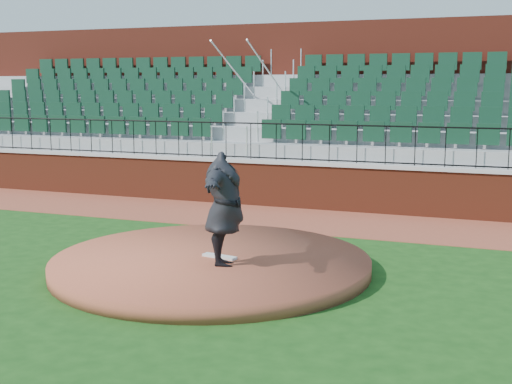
# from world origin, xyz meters

# --- Properties ---
(ground) EXTENTS (90.00, 90.00, 0.00)m
(ground) POSITION_xyz_m (0.00, 0.00, 0.00)
(ground) COLOR #153F12
(ground) RESTS_ON ground
(warning_track) EXTENTS (34.00, 3.20, 0.01)m
(warning_track) POSITION_xyz_m (0.00, 5.40, 0.01)
(warning_track) COLOR brown
(warning_track) RESTS_ON ground
(field_wall) EXTENTS (34.00, 0.35, 1.20)m
(field_wall) POSITION_xyz_m (0.00, 7.00, 0.60)
(field_wall) COLOR maroon
(field_wall) RESTS_ON ground
(wall_cap) EXTENTS (34.00, 0.45, 0.10)m
(wall_cap) POSITION_xyz_m (0.00, 7.00, 1.25)
(wall_cap) COLOR #B7B7B7
(wall_cap) RESTS_ON field_wall
(wall_railing) EXTENTS (34.00, 0.05, 1.00)m
(wall_railing) POSITION_xyz_m (0.00, 7.00, 1.80)
(wall_railing) COLOR black
(wall_railing) RESTS_ON wall_cap
(seating_stands) EXTENTS (34.00, 5.10, 4.60)m
(seating_stands) POSITION_xyz_m (0.00, 9.72, 2.30)
(seating_stands) COLOR gray
(seating_stands) RESTS_ON ground
(concourse_wall) EXTENTS (34.00, 0.50, 5.50)m
(concourse_wall) POSITION_xyz_m (0.00, 12.52, 2.75)
(concourse_wall) COLOR maroon
(concourse_wall) RESTS_ON ground
(pitchers_mound) EXTENTS (5.80, 5.80, 0.25)m
(pitchers_mound) POSITION_xyz_m (-0.43, 0.33, 0.12)
(pitchers_mound) COLOR brown
(pitchers_mound) RESTS_ON ground
(pitching_rubber) EXTENTS (0.69, 0.29, 0.04)m
(pitching_rubber) POSITION_xyz_m (-0.26, 0.32, 0.27)
(pitching_rubber) COLOR silver
(pitching_rubber) RESTS_ON pitchers_mound
(pitcher) EXTENTS (1.40, 2.53, 1.99)m
(pitcher) POSITION_xyz_m (0.03, -0.11, 1.24)
(pitcher) COLOR black
(pitcher) RESTS_ON pitchers_mound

